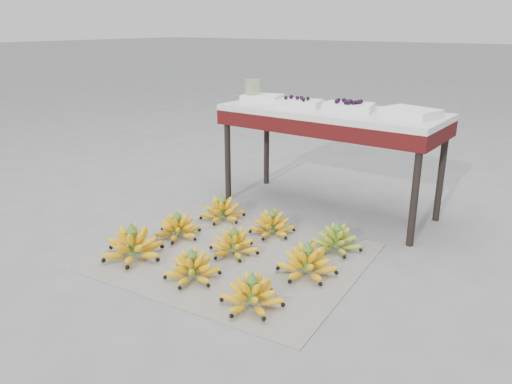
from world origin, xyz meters
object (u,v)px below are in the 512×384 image
Objects in this scene: bunch_mid_center at (234,244)px; tray_left at (299,103)px; bunch_back_left at (222,211)px; vendor_table at (330,121)px; bunch_front_right at (252,295)px; tray_right at (349,107)px; newspaper_mat at (233,256)px; bunch_front_left at (133,246)px; tray_far_right at (411,113)px; bunch_mid_left at (178,228)px; bunch_back_center at (272,225)px; bunch_back_right at (337,240)px; glass_jar at (253,90)px; tray_far_left at (262,98)px; bunch_mid_right at (307,263)px; bunch_front_center at (192,268)px.

tray_left is at bearing 96.72° from bunch_mid_center.
vendor_table is (0.41, 0.53, 0.50)m from bunch_back_left.
tray_right is at bearing 86.68° from bunch_front_right.
newspaper_mat is 3.16× the size of bunch_front_left.
bunch_mid_left is at bearing -135.59° from tray_far_right.
newspaper_mat is 4.90× the size of bunch_mid_left.
bunch_mid_center is at bearing -69.31° from bunch_back_center.
tray_far_right is (0.14, 0.53, 0.60)m from bunch_back_right.
bunch_mid_center is 1.96× the size of glass_jar.
tray_left is at bearing -11.60° from tray_far_left.
bunch_back_left reaches higher than newspaper_mat.
glass_jar is (-0.06, -0.02, 0.05)m from tray_far_left.
bunch_mid_center is at bearing 3.47° from bunch_mid_left.
newspaper_mat is at bearing -19.61° from bunch_back_left.
bunch_front_left is at bearing -67.93° from bunch_back_left.
tray_right is at bearing -175.21° from tray_far_right.
bunch_mid_right reaches higher than bunch_mid_center.
bunch_front_center is at bearing -98.33° from tray_right.
vendor_table is at bearing 176.13° from tray_right.
bunch_back_left is 1.23× the size of tray_far_left.
bunch_back_left is at bearing -148.03° from tray_far_right.
bunch_mid_left is 0.34m from bunch_back_left.
vendor_table is (0.05, 0.53, 0.50)m from bunch_back_center.
bunch_front_right is 1.34m from vendor_table.
glass_jar is (-0.38, 0.04, 0.05)m from tray_left.
bunch_front_left is 2.95× the size of glass_jar.
bunch_mid_center is at bearing -94.34° from vendor_table.
bunch_front_center is 1.32m from tray_right.
bunch_front_right is at bearing -38.69° from bunch_back_center.
bunch_back_center is 1.16× the size of tray_far_left.
tray_right reaches higher than bunch_front_right.
bunch_front_right is at bearing 12.35° from bunch_front_center.
bunch_back_left is (-0.35, 0.33, 0.00)m from bunch_mid_center.
bunch_back_left is at bearing 124.46° from bunch_front_right.
bunch_back_center is 1.07× the size of tray_right.
bunch_back_center is at bearing 137.26° from bunch_mid_right.
bunch_mid_center is 0.53m from bunch_back_right.
tray_far_left is at bearing 179.67° from tray_far_right.
bunch_mid_right is at bearing -67.27° from vendor_table.
tray_left is 0.89× the size of tray_far_right.
tray_far_left reaches higher than vendor_table.
bunch_mid_right is 0.81m from bunch_back_left.
tray_left is (0.21, 0.49, 0.59)m from bunch_back_left.
bunch_back_left is 0.80m from tray_left.
bunch_mid_right is 0.99× the size of tray_right.
bunch_front_right is 1.22× the size of bunch_mid_left.
bunch_front_left is at bearing -141.43° from bunch_mid_center.
bunch_back_right is (0.78, 0.36, 0.00)m from bunch_mid_left.
tray_far_left is (-0.08, 0.90, 0.60)m from bunch_mid_left.
bunch_mid_left is at bearing -116.88° from vendor_table.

